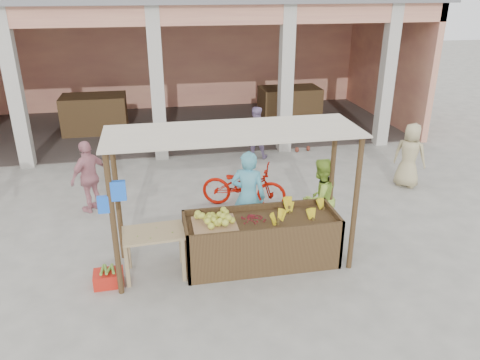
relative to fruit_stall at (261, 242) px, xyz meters
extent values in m
plane|color=slate|center=(-0.50, 0.00, -0.40)|extent=(60.00, 60.00, 0.00)
cube|color=#E49E77|center=(-0.50, 11.40, 1.60)|extent=(14.00, 0.20, 4.00)
cube|color=#E49E77|center=(6.40, 8.50, 1.60)|extent=(0.20, 6.00, 4.00)
cube|color=#E49E77|center=(-0.50, 5.65, 3.35)|extent=(14.00, 0.30, 0.50)
cube|color=beige|center=(-5.00, 5.65, 1.60)|extent=(0.35, 0.35, 4.00)
cube|color=beige|center=(-1.50, 5.65, 1.60)|extent=(0.35, 0.35, 4.00)
cube|color=beige|center=(2.00, 5.65, 1.60)|extent=(0.35, 0.35, 4.00)
cube|color=beige|center=(5.00, 5.65, 1.60)|extent=(0.35, 0.35, 4.00)
cube|color=#4C381E|center=(-3.50, 8.50, 0.20)|extent=(2.00, 1.20, 1.20)
cube|color=#4C381E|center=(3.00, 8.50, 0.20)|extent=(2.00, 1.20, 1.20)
cube|color=#4C381E|center=(0.00, 0.00, 0.00)|extent=(2.60, 0.95, 0.80)
cylinder|color=#4C381E|center=(-2.35, -0.45, 0.78)|extent=(0.09, 0.09, 2.35)
cylinder|color=#4C381E|center=(1.45, -0.45, 0.78)|extent=(0.09, 0.09, 2.35)
cylinder|color=#4C381E|center=(-2.35, 0.60, 0.78)|extent=(0.09, 0.09, 2.35)
cylinder|color=#4C381E|center=(1.45, 0.60, 0.78)|extent=(0.09, 0.09, 2.35)
cube|color=beige|center=(-0.45, 0.08, 1.97)|extent=(4.00, 1.35, 0.03)
cube|color=blue|center=(-2.23, -0.45, 1.35)|extent=(0.22, 0.08, 0.30)
cube|color=blue|center=(-2.45, -0.45, 1.15)|extent=(0.18, 0.07, 0.26)
cube|color=#9D7451|center=(-0.80, -0.04, 0.43)|extent=(0.72, 0.62, 0.06)
ellipsoid|color=gold|center=(-0.80, -0.04, 0.53)|extent=(0.61, 0.54, 0.13)
ellipsoid|color=maroon|center=(-0.17, 0.01, 0.48)|extent=(0.49, 0.40, 0.16)
cube|color=tan|center=(-1.79, -0.03, 0.38)|extent=(1.03, 0.72, 0.04)
cube|color=tan|center=(-2.23, -0.31, -0.02)|extent=(0.06, 0.06, 0.76)
cube|color=tan|center=(-1.35, -0.31, -0.02)|extent=(0.06, 0.06, 0.76)
cube|color=tan|center=(-2.23, 0.25, -0.02)|extent=(0.06, 0.06, 0.76)
cube|color=tan|center=(-1.35, 0.25, -0.02)|extent=(0.06, 0.06, 0.76)
cube|color=red|center=(-2.55, -0.20, -0.28)|extent=(0.48, 0.35, 0.24)
ellipsoid|color=maroon|center=(2.33, 5.37, -0.10)|extent=(0.45, 0.45, 0.61)
ellipsoid|color=maroon|center=(2.68, 5.42, -0.10)|extent=(0.45, 0.45, 0.61)
imported|color=#55B1CD|center=(-0.05, 0.83, 0.54)|extent=(0.85, 0.75, 1.88)
imported|color=#96C03D|center=(1.30, 0.74, 0.42)|extent=(0.90, 0.71, 1.64)
imported|color=#A00E02|center=(0.14, 2.23, 0.10)|extent=(1.33, 2.03, 1.00)
imported|color=#C27A84|center=(-3.05, 2.64, 0.43)|extent=(1.05, 1.05, 1.66)
imported|color=tan|center=(4.18, 2.59, 0.45)|extent=(0.96, 0.95, 1.70)
imported|color=#927BA9|center=(1.05, 5.19, 0.39)|extent=(0.84, 0.59, 1.58)
camera|label=1|loc=(-1.66, -6.78, 4.10)|focal=35.00mm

